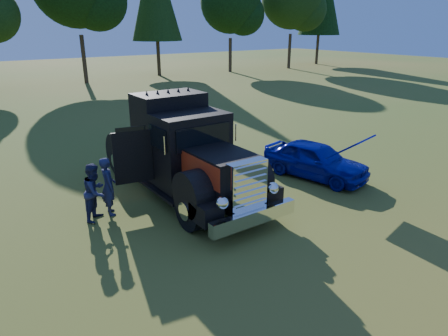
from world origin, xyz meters
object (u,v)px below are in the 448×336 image
at_px(hotrod_coupe, 315,160).
at_px(spectator_near, 108,186).
at_px(diamond_t_truck, 184,154).
at_px(spectator_far, 95,192).

height_order(hotrod_coupe, spectator_near, hotrod_coupe).
bearing_deg(hotrod_coupe, diamond_t_truck, 163.34).
distance_m(spectator_near, spectator_far, 0.41).
bearing_deg(hotrod_coupe, spectator_near, 169.15).
xyz_separation_m(diamond_t_truck, spectator_far, (-2.79, -0.12, -0.49)).
height_order(diamond_t_truck, spectator_far, diamond_t_truck).
xyz_separation_m(hotrod_coupe, spectator_far, (-7.13, 1.18, 0.15)).
distance_m(hotrod_coupe, spectator_near, 6.86).
xyz_separation_m(hotrod_coupe, spectator_near, (-6.73, 1.29, 0.19)).
distance_m(hotrod_coupe, spectator_far, 7.23).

